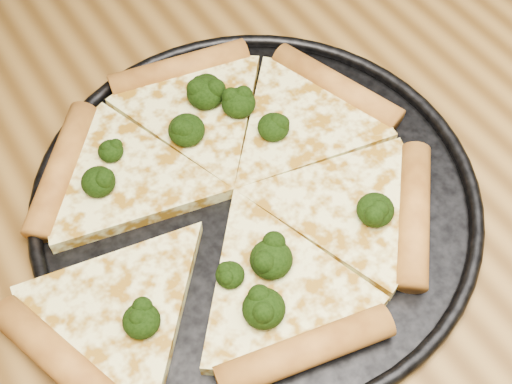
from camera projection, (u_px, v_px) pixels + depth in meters
dining_table at (264, 250)px, 0.70m from camera, size 1.20×0.90×0.75m
pizza_pan at (256, 197)px, 0.61m from camera, size 0.41×0.41×0.02m
pizza at (229, 196)px, 0.60m from camera, size 0.41×0.37×0.03m
broccoli_florets at (225, 175)px, 0.60m from camera, size 0.25×0.26×0.03m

